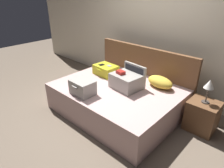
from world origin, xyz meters
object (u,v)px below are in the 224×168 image
bed (116,99)px  table_lamp (209,86)px  hard_case_small (83,87)px  hard_case_medium (106,70)px  hard_case_large (127,80)px  pillow_near_headboard (160,82)px  nightstand (202,116)px

bed → table_lamp: table_lamp is taller
hard_case_small → hard_case_medium: bearing=110.4°
hard_case_large → pillow_near_headboard: (0.40, 0.41, -0.05)m
bed → hard_case_large: (0.14, 0.10, 0.39)m
table_lamp → bed: bearing=-158.0°
pillow_near_headboard → hard_case_small: bearing=-126.3°
bed → hard_case_small: bearing=-113.4°
hard_case_medium → hard_case_small: hard_case_small is taller
pillow_near_headboard → nightstand: size_ratio=0.98×
bed → hard_case_small: hard_case_small is taller
hard_case_medium → nightstand: size_ratio=0.93×
hard_case_medium → pillow_near_headboard: bearing=16.1°
nightstand → hard_case_small: bearing=-145.1°
hard_case_medium → pillow_near_headboard: (1.08, 0.24, -0.00)m
bed → table_lamp: (1.32, 0.53, 0.53)m
pillow_near_headboard → table_lamp: 0.80m
hard_case_medium → hard_case_small: 0.88m
hard_case_large → hard_case_medium: 0.70m
bed → table_lamp: bearing=22.0°
hard_case_small → table_lamp: bearing=35.8°
pillow_near_headboard → nightstand: pillow_near_headboard is taller
hard_case_small → nightstand: bearing=35.8°
bed → hard_case_medium: 0.69m
hard_case_large → nightstand: size_ratio=1.07×
hard_case_small → nightstand: 1.94m
bed → table_lamp: size_ratio=5.58×
hard_case_small → bed: bearing=67.6°
hard_case_medium → pillow_near_headboard: size_ratio=0.95×
hard_case_large → table_lamp: size_ratio=1.41×
nightstand → pillow_near_headboard: bearing=-178.7°
hard_case_medium → nightstand: 1.91m
hard_case_small → table_lamp: table_lamp is taller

